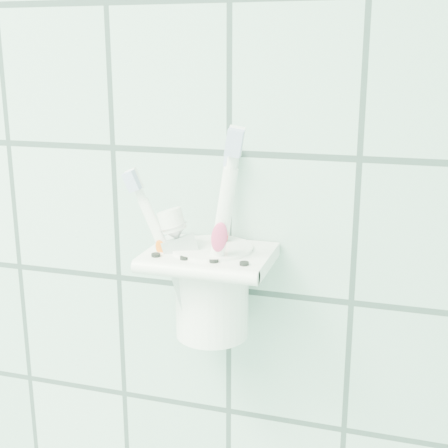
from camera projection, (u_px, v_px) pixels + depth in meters
name	position (u px, v px, depth m)	size (l,w,h in m)	color
holder_bracket	(210.00, 258.00, 0.63)	(0.12, 0.10, 0.04)	white
cup	(212.00, 287.00, 0.64)	(0.08, 0.08, 0.10)	white
toothbrush_pink	(198.00, 246.00, 0.62)	(0.06, 0.02, 0.18)	white
toothbrush_blue	(213.00, 238.00, 0.63)	(0.02, 0.03, 0.19)	white
toothbrush_orange	(204.00, 230.00, 0.61)	(0.05, 0.03, 0.22)	white
toothpaste_tube	(206.00, 263.00, 0.61)	(0.06, 0.04, 0.14)	silver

